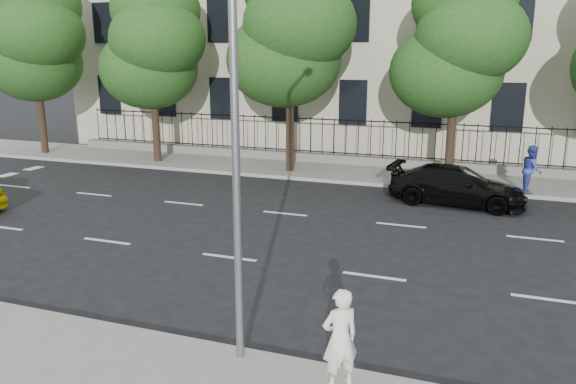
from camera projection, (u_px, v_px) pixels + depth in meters
name	position (u px, v px, depth m)	size (l,w,h in m)	color
ground	(183.00, 294.00, 13.06)	(120.00, 120.00, 0.00)	black
near_sidewalk	(62.00, 384.00, 9.39)	(60.00, 4.00, 0.15)	gray
far_sidewalk	(337.00, 172.00, 25.84)	(60.00, 4.00, 0.15)	gray
lane_markings	(260.00, 233.00, 17.40)	(49.60, 4.62, 0.01)	silver
iron_fence	(346.00, 153.00, 27.25)	(30.00, 0.50, 2.20)	slate
street_light	(247.00, 72.00, 9.38)	(0.25, 3.32, 8.05)	slate
tree_a	(36.00, 38.00, 28.95)	(5.71, 5.31, 9.39)	#382619
tree_b	(154.00, 43.00, 26.75)	(5.53, 5.12, 8.97)	#382619
tree_c	(292.00, 29.00, 24.34)	(5.89, 5.50, 9.80)	#382619
tree_d	(459.00, 42.00, 22.21)	(5.34, 4.94, 8.84)	#382619
black_sedan	(457.00, 186.00, 20.46)	(1.99, 4.89, 1.42)	black
woman_near	(340.00, 338.00, 9.01)	(0.62, 0.41, 1.71)	white
pedestrian_far	(531.00, 169.00, 21.52)	(0.90, 0.70, 1.85)	#323D97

